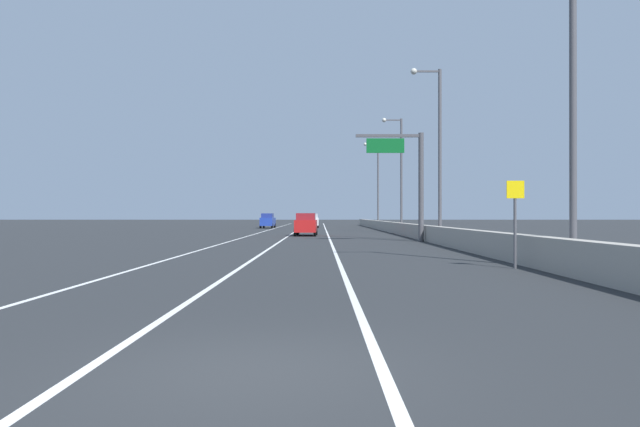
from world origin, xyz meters
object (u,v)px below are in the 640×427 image
lamp_post_right_second (435,144)px  car_white_1 (310,221)px  overhead_sign_gantry (408,173)px  speed_advisory_sign (513,217)px  lamp_post_right_third (397,168)px  car_red_2 (304,224)px  lamp_post_right_fourth (374,180)px  car_blue_0 (266,221)px  lamp_post_right_near (564,69)px

lamp_post_right_second → car_white_1: 45.28m
overhead_sign_gantry → lamp_post_right_second: 2.73m
speed_advisory_sign → lamp_post_right_third: 40.99m
overhead_sign_gantry → car_red_2: bearing=123.0°
overhead_sign_gantry → lamp_post_right_fourth: size_ratio=0.63×
car_blue_0 → car_white_1: size_ratio=1.13×
speed_advisory_sign → lamp_post_right_second: size_ratio=0.25×
car_red_2 → overhead_sign_gantry: bearing=-57.0°
lamp_post_right_third → lamp_post_right_second: bearing=-90.6°
car_blue_0 → car_white_1: 6.78m
car_red_2 → lamp_post_right_third: bearing=43.6°
lamp_post_right_near → lamp_post_right_fourth: bearing=90.4°
car_white_1 → car_red_2: car_white_1 is taller
speed_advisory_sign → car_blue_0: bearing=102.8°
car_white_1 → car_red_2: 32.53m
speed_advisory_sign → car_white_1: speed_advisory_sign is taller
lamp_post_right_third → lamp_post_right_fourth: 20.51m
lamp_post_right_near → lamp_post_right_second: same height
lamp_post_right_near → car_red_2: lamp_post_right_near is taller
lamp_post_right_fourth → car_red_2: size_ratio=2.48×
lamp_post_right_fourth → overhead_sign_gantry: bearing=-92.3°
car_blue_0 → overhead_sign_gantry: bearing=-71.8°
lamp_post_right_second → lamp_post_right_near: bearing=-89.4°
lamp_post_right_near → car_red_2: size_ratio=2.48×
speed_advisory_sign → car_red_2: 32.58m
lamp_post_right_near → lamp_post_right_third: bearing=90.0°
car_blue_0 → car_red_2: 30.46m
speed_advisory_sign → lamp_post_right_second: lamp_post_right_second is taller
lamp_post_right_fourth → car_blue_0: (-15.21, 0.28, -5.73)m
speed_advisory_sign → car_blue_0: size_ratio=0.63×
lamp_post_right_third → car_red_2: bearing=-136.4°
lamp_post_right_second → car_red_2: lamp_post_right_second is taller
car_blue_0 → lamp_post_right_third: bearing=-53.1°
lamp_post_right_near → lamp_post_right_second: size_ratio=1.00×
car_red_2 → car_blue_0: bearing=101.5°
lamp_post_right_near → lamp_post_right_second: 20.50m
speed_advisory_sign → overhead_sign_gantry: bearing=91.3°
speed_advisory_sign → lamp_post_right_fourth: (1.22, 61.16, 4.99)m
overhead_sign_gantry → lamp_post_right_second: bearing=0.9°
car_white_1 → overhead_sign_gantry: bearing=-80.6°
speed_advisory_sign → lamp_post_right_fourth: size_ratio=0.25×
overhead_sign_gantry → lamp_post_right_fourth: (1.66, 41.03, 2.03)m
lamp_post_right_second → lamp_post_right_third: 20.50m
overhead_sign_gantry → lamp_post_right_third: lamp_post_right_third is taller
overhead_sign_gantry → car_red_2: 14.18m
lamp_post_right_fourth → car_white_1: lamp_post_right_fourth is taller
car_white_1 → lamp_post_right_second: bearing=-78.3°
speed_advisory_sign → lamp_post_right_near: bearing=-12.4°
speed_advisory_sign → car_blue_0: speed_advisory_sign is taller
overhead_sign_gantry → car_white_1: (-7.31, 44.00, -3.72)m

